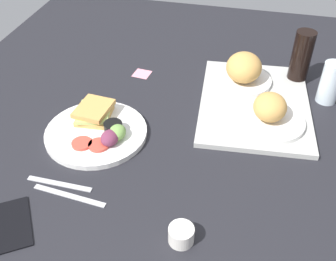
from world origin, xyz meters
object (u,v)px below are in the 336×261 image
Objects in this scene: plate_with_salad at (98,129)px; cell_phone at (14,223)px; bread_plate_far at (270,113)px; drinking_glass at (330,83)px; sticky_note at (142,74)px; espresso_cup at (181,235)px; bread_plate_near at (243,71)px; soda_bottle at (301,58)px; serving_tray at (254,103)px; knife at (69,195)px; fork at (59,184)px.

plate_with_salad is 1.99× the size of cell_phone.
drinking_glass reaches higher than bread_plate_far.
bread_plate_far is at bearing 66.21° from sticky_note.
drinking_glass is 70.42cm from espresso_cup.
bread_plate_near is 0.66× the size of plate_with_salad.
soda_bottle reaches higher than bread_plate_near.
serving_tray is at bearing -36.13° from soda_bottle.
cell_phone is (10.71, -8.60, 0.15)cm from knife.
espresso_cup reaches higher than serving_tray.
sticky_note is at bearing 94.32° from knife.
serving_tray is at bearing 46.11° from fork.
sticky_note is (-68.27, 9.90, -0.34)cm from cell_phone.
plate_with_salad is 23.76cm from knife.
bread_plate_far is at bearing 36.63° from fork.
bread_plate_near is 34.80cm from sticky_note.
plate_with_salad is at bearing -52.87° from soda_bottle.
espresso_cup is (63.54, -6.82, -4.05)cm from bread_plate_near.
fork is (35.27, -49.05, -4.64)cm from bread_plate_far.
plate_with_salad is at bearing -134.41° from espresso_cup.
sticky_note is (7.51, -51.81, -8.95)cm from soda_bottle.
bread_plate_near is 3.40× the size of espresso_cup.
drinking_glass is 2.36× the size of espresso_cup.
bread_plate_far reaches higher than cell_phone.
soda_bottle is 75.51cm from espresso_cup.
plate_with_salad reaches higher than espresso_cup.
bread_plate_far reaches higher than plate_with_salad.
serving_tray is at bearing 27.03° from bread_plate_near.
soda_bottle is 1.25× the size of cell_phone.
cell_phone is (68.19, -44.18, -5.65)cm from bread_plate_near.
drinking_glass is 97.28cm from cell_phone.
fork is at bearing -54.28° from bread_plate_far.
bread_plate_near is (-9.66, -4.93, 5.25)cm from serving_tray.
drinking_glass is 2.36× the size of sticky_note.
plate_with_salad is at bearing -72.60° from bread_plate_far.
sticky_note is (-19.29, -43.75, -4.83)cm from bread_plate_far.
drinking_glass is at bearing 44.19° from soda_bottle.
plate_with_salad is 5.13× the size of espresso_cup.
bread_plate_near is 3.40× the size of sticky_note.
espresso_cup is 0.39× the size of cell_phone.
serving_tray is at bearing -69.85° from drinking_glass.
drinking_glass is at bearing 116.73° from plate_with_salad.
soda_bottle is 84.45cm from knife.
espresso_cup is at bearing 63.64° from cell_phone.
soda_bottle is at bearing 107.40° from cell_phone.
bread_plate_near is 81.44cm from cell_phone.
drinking_glass is at bearing 39.48° from fork.
bread_plate_far is (19.20, 9.47, -1.16)cm from bread_plate_near.
bread_plate_near is at bearing 132.30° from plate_with_salad.
espresso_cup is at bearing -14.55° from fork.
bread_plate_near reaches higher than fork.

